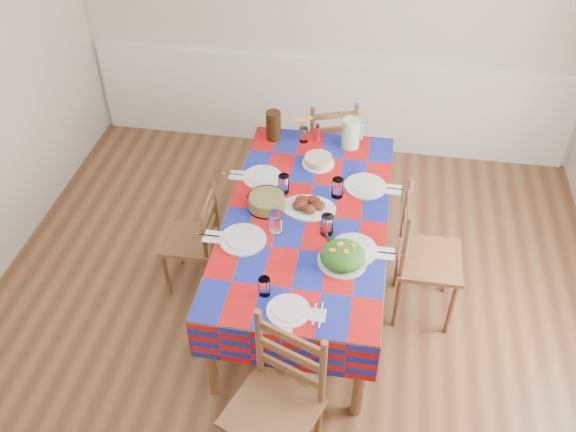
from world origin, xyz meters
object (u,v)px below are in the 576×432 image
object	(u,v)px
green_pitcher	(351,133)
chair_left	(195,240)
dining_table	(307,224)
meat_platter	(308,206)
tea_pitcher	(274,125)
chair_far	(329,147)
chair_right	(423,259)
chair_near	(276,406)

from	to	relation	value
green_pitcher	chair_left	distance (m)	1.40
green_pitcher	dining_table	bearing A→B (deg)	-104.04
meat_platter	chair_left	distance (m)	0.89
meat_platter	tea_pitcher	bearing A→B (deg)	115.65
chair_far	chair_right	world-z (taller)	chair_right
chair_left	chair_far	bearing A→B (deg)	146.09
chair_near	chair_far	size ratio (longest dim) A/B	1.08
chair_near	chair_left	xyz separation A→B (m)	(-0.82, 1.26, -0.08)
green_pitcher	chair_right	world-z (taller)	same
green_pitcher	chair_far	bearing A→B (deg)	115.08
green_pitcher	chair_right	bearing A→B (deg)	-55.27
chair_near	chair_right	size ratio (longest dim) A/B	1.01
tea_pitcher	chair_far	bearing A→B (deg)	46.27
chair_right	chair_near	bearing A→B (deg)	148.02
chair_near	chair_far	distance (m)	2.52
meat_platter	green_pitcher	bearing A→B (deg)	74.94
meat_platter	chair_right	bearing A→B (deg)	-4.31
chair_left	chair_right	size ratio (longest dim) A/B	0.85
dining_table	meat_platter	size ratio (longest dim) A/B	5.43
green_pitcher	chair_left	bearing A→B (deg)	-140.26
chair_right	dining_table	bearing A→B (deg)	89.72
green_pitcher	tea_pitcher	size ratio (longest dim) A/B	1.00
chair_far	chair_left	distance (m)	1.50
chair_far	chair_right	size ratio (longest dim) A/B	0.93
tea_pitcher	chair_near	size ratio (longest dim) A/B	0.23
meat_platter	chair_near	distance (m)	1.35
meat_platter	dining_table	bearing A→B (deg)	-90.07
dining_table	chair_left	bearing A→B (deg)	179.95
meat_platter	chair_far	world-z (taller)	chair_far
dining_table	chair_near	xyz separation A→B (m)	(0.02, -1.26, -0.19)
chair_far	chair_right	distance (m)	1.48
meat_platter	chair_left	size ratio (longest dim) A/B	0.43
green_pitcher	chair_left	xyz separation A→B (m)	(-1.01, -0.84, -0.47)
chair_left	chair_right	world-z (taller)	chair_right
meat_platter	green_pitcher	world-z (taller)	green_pitcher
tea_pitcher	chair_right	size ratio (longest dim) A/B	0.23
dining_table	chair_left	size ratio (longest dim) A/B	2.33
dining_table	chair_right	xyz separation A→B (m)	(0.79, -0.00, -0.19)
dining_table	chair_near	world-z (taller)	chair_near
dining_table	chair_far	size ratio (longest dim) A/B	2.12
meat_platter	green_pitcher	distance (m)	0.81
tea_pitcher	chair_far	size ratio (longest dim) A/B	0.25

